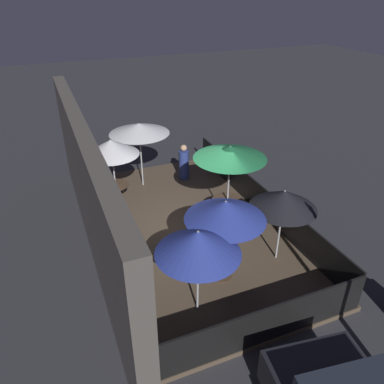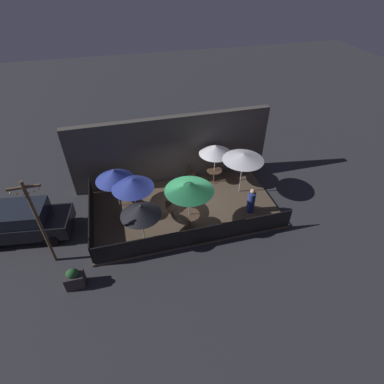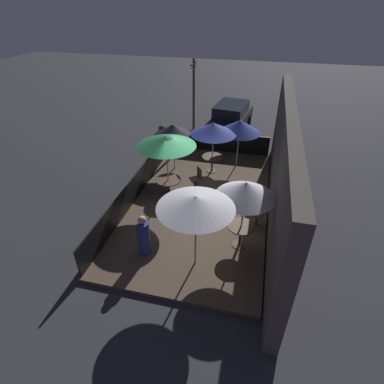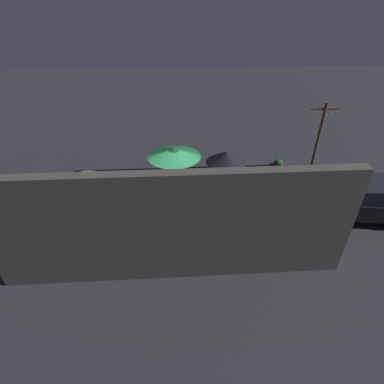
# 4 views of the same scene
# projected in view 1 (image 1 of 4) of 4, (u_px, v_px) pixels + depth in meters

# --- Properties ---
(ground_plane) EXTENTS (60.00, 60.00, 0.00)m
(ground_plane) POSITION_uv_depth(u_px,v_px,m) (188.00, 230.00, 11.42)
(ground_plane) COLOR #2D2D33
(patio_deck) EXTENTS (9.00, 4.98, 0.12)m
(patio_deck) POSITION_uv_depth(u_px,v_px,m) (188.00, 228.00, 11.39)
(patio_deck) COLOR brown
(patio_deck) RESTS_ON ground_plane
(building_wall) EXTENTS (10.60, 0.36, 3.77)m
(building_wall) POSITION_uv_depth(u_px,v_px,m) (89.00, 193.00, 9.60)
(building_wall) COLOR #4C4742
(building_wall) RESTS_ON ground_plane
(fence_front) EXTENTS (8.80, 0.05, 0.95)m
(fence_front) POSITION_uv_depth(u_px,v_px,m) (259.00, 198.00, 11.93)
(fence_front) COLOR black
(fence_front) RESTS_ON patio_deck
(fence_side_left) EXTENTS (0.05, 4.78, 0.95)m
(fence_side_left) POSITION_uv_depth(u_px,v_px,m) (269.00, 324.00, 7.54)
(fence_side_left) COLOR black
(fence_side_left) RESTS_ON patio_deck
(patio_umbrella_0) EXTENTS (1.90, 1.90, 2.21)m
(patio_umbrella_0) POSITION_uv_depth(u_px,v_px,m) (225.00, 210.00, 8.49)
(patio_umbrella_0) COLOR #B2B2B7
(patio_umbrella_0) RESTS_ON patio_deck
(patio_umbrella_1) EXTENTS (1.71, 1.71, 2.31)m
(patio_umbrella_1) POSITION_uv_depth(u_px,v_px,m) (111.00, 147.00, 11.47)
(patio_umbrella_1) COLOR #B2B2B7
(patio_umbrella_1) RESTS_ON patio_deck
(patio_umbrella_2) EXTENTS (2.12, 2.12, 2.46)m
(patio_umbrella_2) POSITION_uv_depth(u_px,v_px,m) (230.00, 152.00, 10.60)
(patio_umbrella_2) COLOR #B2B2B7
(patio_umbrella_2) RESTS_ON patio_deck
(patio_umbrella_3) EXTENTS (1.82, 1.82, 2.15)m
(patio_umbrella_3) POSITION_uv_depth(u_px,v_px,m) (198.00, 242.00, 7.60)
(patio_umbrella_3) COLOR #B2B2B7
(patio_umbrella_3) RESTS_ON patio_deck
(patio_umbrella_4) EXTENTS (2.06, 2.06, 2.35)m
(patio_umbrella_4) POSITION_uv_depth(u_px,v_px,m) (139.00, 129.00, 12.65)
(patio_umbrella_4) COLOR #B2B2B7
(patio_umbrella_4) RESTS_ON patio_deck
(patio_umbrella_5) EXTENTS (1.70, 1.70, 2.06)m
(patio_umbrella_5) POSITION_uv_depth(u_px,v_px,m) (284.00, 200.00, 9.22)
(patio_umbrella_5) COLOR #B2B2B7
(patio_umbrella_5) RESTS_ON patio_deck
(dining_table_0) EXTENTS (0.89, 0.89, 0.72)m
(dining_table_0) POSITION_uv_depth(u_px,v_px,m) (223.00, 259.00, 9.18)
(dining_table_0) COLOR #4C3828
(dining_table_0) RESTS_ON patio_deck
(dining_table_1) EXTENTS (0.83, 0.83, 0.77)m
(dining_table_1) POSITION_uv_depth(u_px,v_px,m) (116.00, 189.00, 12.18)
(dining_table_1) COLOR #4C3828
(dining_table_1) RESTS_ON patio_deck
(dining_table_2) EXTENTS (0.95, 0.95, 0.71)m
(dining_table_2) POSITION_uv_depth(u_px,v_px,m) (227.00, 204.00, 11.44)
(dining_table_2) COLOR #4C3828
(dining_table_2) RESTS_ON patio_deck
(patio_chair_0) EXTENTS (0.52, 0.52, 0.92)m
(patio_chair_0) POSITION_uv_depth(u_px,v_px,m) (109.00, 212.00, 11.14)
(patio_chair_0) COLOR #4C3828
(patio_chair_0) RESTS_ON patio_deck
(patio_chair_1) EXTENTS (0.56, 0.56, 0.92)m
(patio_chair_1) POSITION_uv_depth(u_px,v_px,m) (209.00, 224.00, 10.60)
(patio_chair_1) COLOR #4C3828
(patio_chair_1) RESTS_ON patio_deck
(patron_0) EXTENTS (0.41, 0.41, 1.36)m
(patron_0) POSITION_uv_depth(u_px,v_px,m) (184.00, 164.00, 13.87)
(patron_0) COLOR navy
(patron_0) RESTS_ON patio_deck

